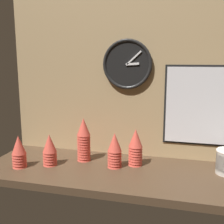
{
  "coord_description": "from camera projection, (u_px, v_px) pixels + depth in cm",
  "views": [
    {
      "loc": [
        28.3,
        -142.35,
        60.38
      ],
      "look_at": [
        -9.5,
        4.0,
        31.14
      ],
      "focal_mm": 45.0,
      "sensor_mm": 36.0,
      "label": 1
    }
  ],
  "objects": [
    {
      "name": "cup_stack_center",
      "position": [
        115.0,
        150.0,
        1.56
      ],
      "size": [
        8.01,
        8.01,
        19.67
      ],
      "color": "#DB4C3D",
      "rests_on": "ground_plane"
    },
    {
      "name": "cup_stack_center_right",
      "position": [
        136.0,
        147.0,
        1.59
      ],
      "size": [
        8.01,
        8.01,
        21.2
      ],
      "color": "#DB4C3D",
      "rests_on": "ground_plane"
    },
    {
      "name": "cup_stack_left",
      "position": [
        50.0,
        150.0,
        1.59
      ],
      "size": [
        8.01,
        8.01,
        18.14
      ],
      "color": "#DB4C3D",
      "rests_on": "ground_plane"
    },
    {
      "name": "menu_board",
      "position": [
        201.0,
        106.0,
        1.61
      ],
      "size": [
        41.48,
        1.32,
        46.64
      ],
      "color": "black"
    },
    {
      "name": "cup_stack_far_left",
      "position": [
        19.0,
        151.0,
        1.56
      ],
      "size": [
        8.01,
        8.01,
        18.14
      ],
      "color": "#DB4C3D",
      "rests_on": "ground_plane"
    },
    {
      "name": "ground_plane",
      "position": [
        127.0,
        173.0,
        1.54
      ],
      "size": [
        160.0,
        56.0,
        4.0
      ],
      "primitive_type": "cube",
      "color": "#4C3826"
    },
    {
      "name": "wall_tiled_back",
      "position": [
        137.0,
        71.0,
        1.69
      ],
      "size": [
        160.0,
        3.0,
        105.0
      ],
      "color": "tan",
      "rests_on": "ground_plane"
    },
    {
      "name": "cup_stack_center_left",
      "position": [
        84.0,
        139.0,
        1.66
      ],
      "size": [
        8.01,
        8.01,
        25.8
      ],
      "color": "#DB4C3D",
      "rests_on": "ground_plane"
    },
    {
      "name": "wall_clock",
      "position": [
        127.0,
        64.0,
        1.67
      ],
      "size": [
        29.84,
        2.7,
        29.84
      ],
      "color": "black"
    }
  ]
}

